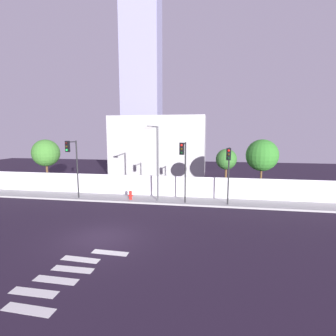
{
  "coord_description": "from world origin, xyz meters",
  "views": [
    {
      "loc": [
        5.86,
        -12.56,
        5.72
      ],
      "look_at": [
        2.66,
        6.5,
        3.09
      ],
      "focal_mm": 27.24,
      "sensor_mm": 36.0,
      "label": 1
    }
  ],
  "objects": [
    {
      "name": "roadside_tree_midleft",
      "position": [
        7.25,
        10.72,
        3.4
      ],
      "size": [
        1.86,
        1.86,
        4.36
      ],
      "color": "brown",
      "rests_on": "ground"
    },
    {
      "name": "roadside_tree_leftmost",
      "position": [
        -10.58,
        10.72,
        3.75
      ],
      "size": [
        2.71,
        2.71,
        5.12
      ],
      "color": "brown",
      "rests_on": "ground"
    },
    {
      "name": "roadside_tree_midright",
      "position": [
        10.3,
        10.72,
        3.81
      ],
      "size": [
        2.78,
        2.78,
        5.22
      ],
      "color": "brown",
      "rests_on": "ground"
    },
    {
      "name": "ground_plane",
      "position": [
        0.0,
        0.0,
        0.0
      ],
      "size": [
        80.0,
        80.0,
        0.0
      ],
      "primitive_type": "plane",
      "color": "#241A2C"
    },
    {
      "name": "traffic_light_left",
      "position": [
        -5.54,
        6.99,
        3.76
      ],
      "size": [
        0.42,
        1.31,
        4.97
      ],
      "color": "black",
      "rests_on": "sidewalk"
    },
    {
      "name": "sidewalk",
      "position": [
        0.0,
        8.2,
        0.07
      ],
      "size": [
        36.0,
        2.4,
        0.15
      ],
      "primitive_type": "cube",
      "color": "#969696",
      "rests_on": "ground"
    },
    {
      "name": "low_building_distant",
      "position": [
        -1.56,
        23.49,
        4.06
      ],
      "size": [
        13.25,
        6.0,
        8.11
      ],
      "primitive_type": "cube",
      "color": "#ABABAB",
      "rests_on": "ground"
    },
    {
      "name": "perimeter_wall",
      "position": [
        0.0,
        9.49,
        1.05
      ],
      "size": [
        36.0,
        0.18,
        1.8
      ],
      "primitive_type": "cube",
      "color": "silver",
      "rests_on": "sidewalk"
    },
    {
      "name": "crosswalk_marking",
      "position": [
        0.19,
        -3.67,
        0.0
      ],
      "size": [
        3.33,
        4.75,
        0.01
      ],
      "color": "silver",
      "rests_on": "ground"
    },
    {
      "name": "tower_on_skyline",
      "position": [
        -7.24,
        35.49,
        16.49
      ],
      "size": [
        6.98,
        5.0,
        32.97
      ],
      "primitive_type": "cube",
      "color": "gray",
      "rests_on": "ground"
    },
    {
      "name": "traffic_light_center",
      "position": [
        7.22,
        7.08,
        3.43
      ],
      "size": [
        0.36,
        1.1,
        4.5
      ],
      "color": "black",
      "rests_on": "sidewalk"
    },
    {
      "name": "street_lamp_curbside",
      "position": [
        1.52,
        7.49,
        3.82
      ],
      "size": [
        0.82,
        1.9,
        6.15
      ],
      "color": "#4C4C51",
      "rests_on": "sidewalk"
    },
    {
      "name": "fire_hydrant",
      "position": [
        -0.78,
        7.73,
        0.56
      ],
      "size": [
        0.44,
        0.26,
        0.76
      ],
      "color": "red",
      "rests_on": "sidewalk"
    },
    {
      "name": "traffic_light_right",
      "position": [
        3.8,
        6.88,
        3.71
      ],
      "size": [
        0.39,
        1.52,
        4.89
      ],
      "color": "black",
      "rests_on": "sidewalk"
    }
  ]
}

